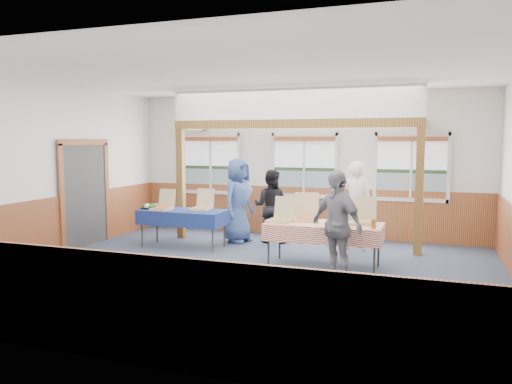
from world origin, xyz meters
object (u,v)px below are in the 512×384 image
(woman_white, at_px, (356,206))
(person_grey, at_px, (336,225))
(table_left, at_px, (183,213))
(table_right, at_px, (324,226))
(woman_black, at_px, (271,206))
(man_blue, at_px, (238,200))

(woman_white, xyz_separation_m, person_grey, (0.03, -2.27, -0.02))
(person_grey, bearing_deg, woman_white, 126.48)
(table_left, height_order, table_right, same)
(table_right, height_order, woman_black, woman_black)
(table_right, relative_size, man_blue, 1.10)
(woman_white, relative_size, person_grey, 1.03)
(table_left, xyz_separation_m, woman_white, (3.34, 0.89, 0.19))
(table_right, relative_size, person_grey, 1.14)
(table_left, relative_size, person_grey, 1.09)
(table_left, relative_size, man_blue, 1.05)
(table_right, height_order, woman_white, woman_white)
(table_right, height_order, man_blue, man_blue)
(woman_white, height_order, man_blue, man_blue)
(table_right, distance_m, man_blue, 2.62)
(table_left, relative_size, woman_black, 1.22)
(woman_black, distance_m, man_blue, 0.70)
(person_grey, bearing_deg, table_right, 150.64)
(woman_white, height_order, woman_black, woman_white)
(woman_white, distance_m, person_grey, 2.27)
(woman_white, distance_m, woman_black, 1.81)
(man_blue, bearing_deg, woman_black, -62.13)
(table_left, relative_size, woman_white, 1.07)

